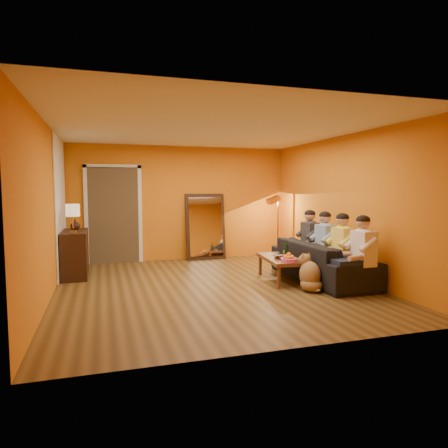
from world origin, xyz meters
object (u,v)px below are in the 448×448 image
object	(u,v)px
floor_lamp	(278,229)
wine_bottle	(286,249)
laptop	(283,253)
tumbler	(286,253)
mirror_frame	(205,226)
person_mid_right	(325,245)
sideboard	(75,253)
sofa	(322,261)
table_lamp	(73,218)
person_far_left	(363,255)
coffee_table	(282,269)
vase	(75,224)
person_mid_left	(343,249)
person_far_right	(310,241)
dog	(310,272)

from	to	relation	value
floor_lamp	wine_bottle	xyz separation A→B (m)	(-0.75, -1.98, -0.14)
wine_bottle	laptop	bearing A→B (deg)	72.00
laptop	tumbler	bearing A→B (deg)	-121.71
mirror_frame	laptop	bearing A→B (deg)	-67.07
person_mid_right	laptop	distance (m)	0.78
sideboard	wine_bottle	xyz separation A→B (m)	(3.59, -1.53, 0.15)
sofa	table_lamp	bearing A→B (deg)	72.51
person_far_left	tumbler	size ratio (longest dim) A/B	11.68
floor_lamp	laptop	bearing A→B (deg)	-115.57
sofa	coffee_table	size ratio (longest dim) A/B	1.93
vase	person_mid_left	bearing A→B (deg)	-28.13
floor_lamp	person_far_right	bearing A→B (deg)	-93.08
person_mid_left	person_mid_right	distance (m)	0.55
table_lamp	wine_bottle	bearing A→B (deg)	-18.88
dog	mirror_frame	bearing A→B (deg)	124.91
person_mid_left	person_far_right	distance (m)	1.10
vase	wine_bottle	bearing A→B (deg)	-26.33
person_mid_right	person_far_right	distance (m)	0.55
person_far_left	wine_bottle	bearing A→B (deg)	125.01
person_mid_right	laptop	world-z (taller)	person_mid_right
laptop	sideboard	bearing A→B (deg)	146.05
coffee_table	floor_lamp	bearing A→B (deg)	73.85
coffee_table	person_far_right	xyz separation A→B (m)	(0.83, 0.49, 0.40)
laptop	vase	world-z (taller)	vase
person_far_left	person_mid_right	distance (m)	1.10
coffee_table	floor_lamp	xyz separation A→B (m)	(0.80, 1.93, 0.51)
sideboard	dog	bearing A→B (deg)	-31.80
dog	person_mid_right	xyz separation A→B (m)	(0.71, 0.73, 0.31)
table_lamp	coffee_table	distance (m)	3.84
coffee_table	person_far_right	distance (m)	1.04
person_far_left	vase	size ratio (longest dim) A/B	6.14
person_far_left	person_mid_right	world-z (taller)	same
coffee_table	dog	xyz separation A→B (m)	(0.11, -0.79, 0.09)
table_lamp	person_mid_left	distance (m)	4.75
table_lamp	tumbler	distance (m)	3.87
mirror_frame	table_lamp	distance (m)	3.13
sideboard	laptop	xyz separation A→B (m)	(3.72, -1.13, 0.01)
mirror_frame	wine_bottle	distance (m)	2.74
person_mid_right	person_far_left	bearing A→B (deg)	-90.00
person_mid_left	person_far_right	xyz separation A→B (m)	(0.00, 1.10, 0.00)
sofa	person_mid_left	distance (m)	0.54
person_mid_left	vase	bearing A→B (deg)	151.87
person_mid_left	tumbler	world-z (taller)	person_mid_left
person_far_right	vase	world-z (taller)	person_far_right
table_lamp	wine_bottle	distance (m)	3.84
person_far_left	tumbler	xyz separation A→B (m)	(-0.71, 1.28, -0.14)
laptop	wine_bottle	bearing A→B (deg)	-125.09
floor_lamp	dog	distance (m)	2.83
person_far_right	tumbler	distance (m)	0.81
laptop	dog	bearing A→B (deg)	-110.59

